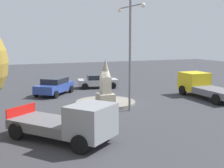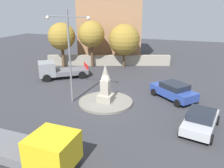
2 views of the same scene
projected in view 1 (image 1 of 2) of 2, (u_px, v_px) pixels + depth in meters
name	position (u px, v px, depth m)	size (l,w,h in m)	color
ground_plane	(106.00, 104.00, 23.55)	(80.00, 80.00, 0.00)	#38383D
traffic_island	(106.00, 102.00, 23.53)	(4.56, 4.56, 0.19)	gray
monument	(106.00, 84.00, 23.32)	(1.21, 1.21, 3.25)	#9E9687
streetlamp	(130.00, 44.00, 20.59)	(3.79, 0.28, 7.55)	slate
car_blue_near_island	(54.00, 86.00, 27.21)	(4.36, 4.12, 1.48)	#2D479E
car_silver_parked_left	(98.00, 81.00, 31.02)	(2.66, 4.23, 1.32)	#B7BABF
truck_yellow_waiting	(203.00, 86.00, 26.04)	(6.19, 2.48, 1.98)	yellow
truck_grey_passing	(71.00, 123.00, 14.67)	(5.52, 4.91, 1.95)	gray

